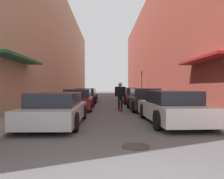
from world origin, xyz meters
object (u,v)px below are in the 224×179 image
(parked_car_left_3, at_px, (88,95))
(parked_car_right_3, at_px, (128,94))
(parked_car_right_0, at_px, (171,108))
(manhole_cover, at_px, (136,146))
(parked_car_left_0, at_px, (57,109))
(traffic_light, at_px, (142,81))
(parked_car_right_1, at_px, (144,100))
(skateboarder, at_px, (120,93))
(parked_car_left_2, at_px, (86,96))
(parked_car_right_2, at_px, (133,96))
(parked_car_left_1, at_px, (79,100))

(parked_car_left_3, distance_m, parked_car_right_3, 4.58)
(parked_car_right_0, height_order, manhole_cover, parked_car_right_0)
(parked_car_left_0, distance_m, traffic_light, 18.95)
(parked_car_right_1, height_order, skateboarder, skateboarder)
(parked_car_left_2, relative_size, manhole_cover, 6.10)
(parked_car_right_2, bearing_deg, parked_car_left_3, 129.93)
(parked_car_right_3, relative_size, skateboarder, 2.60)
(parked_car_left_0, height_order, skateboarder, skateboarder)
(parked_car_right_1, xyz_separation_m, traffic_light, (1.95, 12.45, 1.49))
(parked_car_right_1, relative_size, parked_car_right_3, 0.96)
(parked_car_right_2, height_order, manhole_cover, parked_car_right_2)
(parked_car_left_0, distance_m, parked_car_right_3, 17.34)
(parked_car_left_1, bearing_deg, parked_car_right_2, 50.19)
(parked_car_left_1, distance_m, traffic_light, 13.53)
(parked_car_right_2, bearing_deg, parked_car_left_1, -129.81)
(parked_car_right_1, bearing_deg, parked_car_left_2, 125.13)
(parked_car_right_3, distance_m, skateboarder, 11.81)
(parked_car_left_2, height_order, parked_car_right_2, parked_car_right_2)
(parked_car_left_2, distance_m, parked_car_right_1, 7.41)
(traffic_light, bearing_deg, parked_car_left_0, -109.69)
(parked_car_left_3, relative_size, parked_car_right_1, 0.92)
(parked_car_right_3, bearing_deg, parked_car_right_0, -89.91)
(parked_car_right_3, distance_m, traffic_light, 2.57)
(parked_car_left_3, relative_size, parked_car_right_0, 0.87)
(parked_car_right_1, bearing_deg, parked_car_right_0, -88.30)
(parked_car_left_1, height_order, parked_car_right_0, parked_car_left_1)
(parked_car_right_3, height_order, manhole_cover, parked_car_right_3)
(parked_car_left_2, distance_m, manhole_cover, 14.86)
(parked_car_left_3, xyz_separation_m, parked_car_right_1, (4.44, -10.99, 0.07))
(parked_car_left_0, xyz_separation_m, parked_car_right_2, (4.44, 10.99, 0.06))
(parked_car_left_2, distance_m, parked_car_right_2, 4.31)
(parked_car_left_0, relative_size, parked_car_left_1, 0.98)
(manhole_cover, relative_size, traffic_light, 0.21)
(parked_car_left_0, distance_m, parked_car_right_0, 4.58)
(parked_car_left_0, distance_m, parked_car_left_3, 16.32)
(parked_car_right_2, bearing_deg, parked_car_right_1, -90.21)
(parked_car_right_1, xyz_separation_m, skateboarder, (-1.56, -0.28, 0.43))
(parked_car_left_2, xyz_separation_m, parked_car_right_2, (4.29, -0.40, 0.01))
(parked_car_right_1, bearing_deg, traffic_light, 81.11)
(parked_car_left_0, relative_size, parked_car_right_1, 1.06)
(parked_car_left_3, xyz_separation_m, parked_car_right_3, (4.56, 0.42, 0.08))
(skateboarder, bearing_deg, parked_car_right_1, 10.06)
(parked_car_right_3, bearing_deg, skateboarder, -98.21)
(parked_car_right_0, xyz_separation_m, skateboarder, (-1.71, 4.91, 0.45))
(parked_car_left_3, distance_m, parked_car_right_1, 11.85)
(parked_car_right_0, bearing_deg, parked_car_left_1, 127.70)
(parked_car_right_0, bearing_deg, parked_car_right_3, 90.09)
(parked_car_right_0, distance_m, parked_car_right_1, 5.18)
(parked_car_right_3, bearing_deg, parked_car_left_1, -111.96)
(parked_car_left_1, bearing_deg, parked_car_right_3, 68.04)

